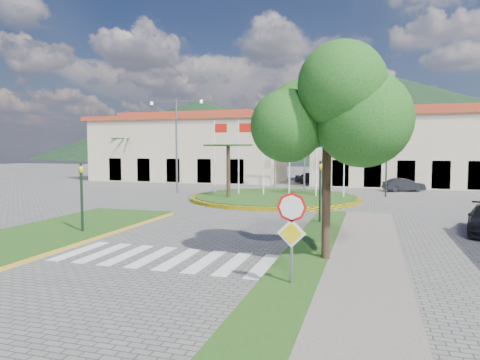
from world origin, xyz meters
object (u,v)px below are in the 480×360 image
(roundabout_island, at_px, (275,197))
(deciduous_tree, at_px, (328,106))
(stop_sign, at_px, (292,224))
(car_dark_b, at_px, (404,185))
(car_dark_a, at_px, (313,178))
(white_van, at_px, (246,177))

(roundabout_island, bearing_deg, deciduous_tree, -72.09)
(stop_sign, bearing_deg, car_dark_b, 80.70)
(stop_sign, height_order, deciduous_tree, deciduous_tree)
(deciduous_tree, bearing_deg, stop_sign, -101.18)
(roundabout_island, xyz_separation_m, deciduous_tree, (5.50, -17.00, 5.00))
(deciduous_tree, bearing_deg, car_dark_a, 98.23)
(roundabout_island, height_order, deciduous_tree, deciduous_tree)
(stop_sign, distance_m, white_van, 35.12)
(stop_sign, height_order, car_dark_a, stop_sign)
(car_dark_b, bearing_deg, stop_sign, 149.29)
(white_van, bearing_deg, deciduous_tree, -175.60)
(deciduous_tree, distance_m, white_van, 32.75)
(roundabout_island, distance_m, car_dark_b, 13.36)
(deciduous_tree, distance_m, car_dark_a, 32.58)
(roundabout_island, relative_size, deciduous_tree, 1.87)
(stop_sign, xyz_separation_m, white_van, (-11.04, 33.32, -1.11))
(deciduous_tree, bearing_deg, car_dark_b, 80.92)
(deciduous_tree, bearing_deg, white_van, 111.02)
(car_dark_a, relative_size, car_dark_b, 1.07)
(stop_sign, xyz_separation_m, deciduous_tree, (0.60, 3.04, 3.38))
(car_dark_b, bearing_deg, white_van, 54.11)
(roundabout_island, relative_size, white_van, 2.60)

